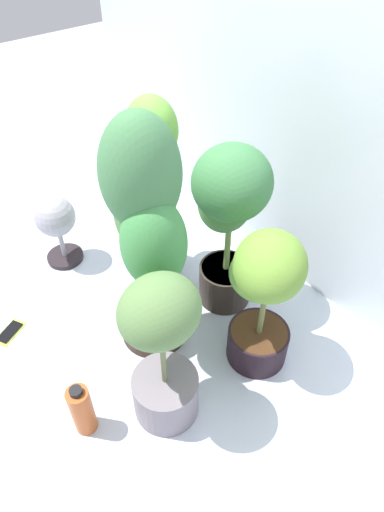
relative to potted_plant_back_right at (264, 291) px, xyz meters
name	(u,v)px	position (x,y,z in m)	size (l,w,h in m)	color
ground_plane	(136,344)	(-0.33, -0.38, -0.37)	(8.00, 8.00, 0.00)	silver
mylar_back_wall	(315,59)	(-0.33, 0.48, 0.63)	(3.20, 0.01, 2.00)	silver
potted_plant_back_right	(264,291)	(0.00, 0.00, 0.00)	(0.39, 0.39, 0.63)	black
potted_plant_back_left	(153,180)	(-0.66, -0.03, 0.14)	(0.39, 0.31, 0.88)	black
potted_plant_center	(146,230)	(-0.33, -0.28, 0.21)	(0.44, 0.35, 1.02)	#352219
potted_plant_front_right	(161,342)	(-0.03, -0.43, 0.01)	(0.30, 0.30, 0.68)	slate
potted_plant_back_center	(229,211)	(-0.33, 0.10, 0.12)	(0.38, 0.38, 0.78)	#312821
cell_phone	(10,332)	(-0.71, -0.78, -0.37)	(0.13, 0.16, 0.01)	#C5CF49
floor_fan	(57,221)	(-1.00, -0.37, -0.13)	(0.27, 0.27, 0.37)	#281F24
nutrient_bottle	(82,410)	(-0.13, -0.71, -0.25)	(0.08, 0.08, 0.25)	#BB5523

